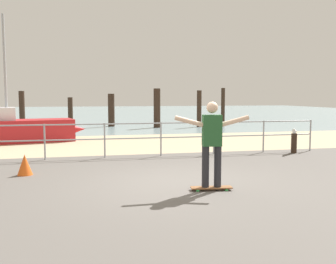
{
  "coord_description": "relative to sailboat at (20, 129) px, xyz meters",
  "views": [
    {
      "loc": [
        -1.89,
        -7.69,
        1.84
      ],
      "look_at": [
        0.24,
        2.0,
        0.9
      ],
      "focal_mm": 40.68,
      "sensor_mm": 36.0,
      "label": 1
    }
  ],
  "objects": [
    {
      "name": "skateboarder",
      "position": [
        4.88,
        -9.01,
        0.5
      ],
      "size": [
        1.45,
        0.26,
        1.65
      ],
      "color": "#26262B",
      "rests_on": "skateboard"
    },
    {
      "name": "ground_plane",
      "position": [
        4.4,
        -9.2,
        -0.52
      ],
      "size": [
        24.0,
        10.0,
        0.04
      ],
      "primitive_type": "cube",
      "color": "#605B56",
      "rests_on": "ground"
    },
    {
      "name": "groyne_post_1",
      "position": [
        -0.96,
        7.05,
        0.54
      ],
      "size": [
        0.31,
        0.31,
        2.13
      ],
      "primitive_type": "cylinder",
      "color": "#332319",
      "rests_on": "ground"
    },
    {
      "name": "seagull",
      "position": [
        9.04,
        -4.98,
        0.2
      ],
      "size": [
        0.32,
        0.42,
        0.18
      ],
      "color": "white",
      "rests_on": "bollard_short"
    },
    {
      "name": "sailboat",
      "position": [
        0.0,
        0.0,
        0.0
      ],
      "size": [
        5.07,
        2.31,
        4.96
      ],
      "color": "#B21E23",
      "rests_on": "ground"
    },
    {
      "name": "traffic_cone",
      "position": [
        1.14,
        -6.73,
        -0.27
      ],
      "size": [
        0.36,
        0.36,
        0.5
      ],
      "primitive_type": "cone",
      "color": "#E55919",
      "rests_on": "ground"
    },
    {
      "name": "groyne_post_6",
      "position": [
        11.66,
        8.4,
        0.67
      ],
      "size": [
        0.26,
        0.26,
        2.38
      ],
      "primitive_type": "cylinder",
      "color": "#332319",
      "rests_on": "ground"
    },
    {
      "name": "groyne_post_5",
      "position": [
        9.14,
        5.65,
        0.57
      ],
      "size": [
        0.28,
        0.28,
        2.17
      ],
      "primitive_type": "cylinder",
      "color": "#332319",
      "rests_on": "ground"
    },
    {
      "name": "sea_surface",
      "position": [
        4.4,
        26.8,
        -0.52
      ],
      "size": [
        72.0,
        50.0,
        0.04
      ],
      "primitive_type": "cube",
      "color": "#849EA3",
      "rests_on": "ground"
    },
    {
      "name": "beach_strip",
      "position": [
        4.4,
        -1.2,
        -0.52
      ],
      "size": [
        24.0,
        6.0,
        0.04
      ],
      "primitive_type": "cube",
      "color": "tan",
      "rests_on": "ground"
    },
    {
      "name": "skateboard",
      "position": [
        4.88,
        -9.01,
        -0.45
      ],
      "size": [
        0.82,
        0.3,
        0.08
      ],
      "color": "brown",
      "rests_on": "ground"
    },
    {
      "name": "railing_fence",
      "position": [
        3.08,
        -4.6,
        0.18
      ],
      "size": [
        13.61,
        0.05,
        1.05
      ],
      "color": "#9EA0A5",
      "rests_on": "ground"
    },
    {
      "name": "bollard_short",
      "position": [
        9.05,
        -4.97,
        -0.2
      ],
      "size": [
        0.18,
        0.18,
        0.65
      ],
      "primitive_type": "cylinder",
      "color": "#332319",
      "rests_on": "ground"
    },
    {
      "name": "groyne_post_2",
      "position": [
        1.57,
        11.3,
        0.36
      ],
      "size": [
        0.34,
        0.34,
        1.75
      ],
      "primitive_type": "cylinder",
      "color": "#332319",
      "rests_on": "ground"
    },
    {
      "name": "groyne_post_4",
      "position": [
        6.62,
        5.71,
        0.62
      ],
      "size": [
        0.39,
        0.39,
        2.27
      ],
      "primitive_type": "cylinder",
      "color": "#332319",
      "rests_on": "ground"
    },
    {
      "name": "groyne_post_3",
      "position": [
        4.09,
        7.11,
        0.47
      ],
      "size": [
        0.39,
        0.39,
        1.98
      ],
      "primitive_type": "cylinder",
      "color": "#332319",
      "rests_on": "ground"
    }
  ]
}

